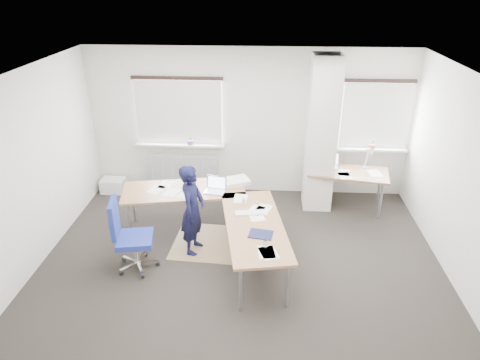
# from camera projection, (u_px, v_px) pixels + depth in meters

# --- Properties ---
(ground) EXTENTS (6.00, 6.00, 0.00)m
(ground) POSITION_uv_depth(u_px,v_px,m) (240.00, 266.00, 6.39)
(ground) COLOR black
(ground) RESTS_ON ground
(room_shell) EXTENTS (6.04, 5.04, 2.82)m
(room_shell) POSITION_uv_depth(u_px,v_px,m) (255.00, 146.00, 6.02)
(room_shell) COLOR beige
(room_shell) RESTS_ON ground
(floor_mat) EXTENTS (1.35, 1.17, 0.01)m
(floor_mat) POSITION_uv_depth(u_px,v_px,m) (214.00, 243.00, 6.93)
(floor_mat) COLOR #92734F
(floor_mat) RESTS_ON ground
(white_crate) EXTENTS (0.47, 0.34, 0.27)m
(white_crate) POSITION_uv_depth(u_px,v_px,m) (113.00, 185.00, 8.50)
(white_crate) COLOR white
(white_crate) RESTS_ON ground
(desk_main) EXTENTS (2.82, 2.63, 0.96)m
(desk_main) POSITION_uv_depth(u_px,v_px,m) (219.00, 207.00, 6.59)
(desk_main) COLOR #8E613D
(desk_main) RESTS_ON ground
(desk_side) EXTENTS (1.50, 0.93, 1.22)m
(desk_side) POSITION_uv_depth(u_px,v_px,m) (348.00, 173.00, 7.71)
(desk_side) COLOR #8E613D
(desk_side) RESTS_ON ground
(task_chair) EXTENTS (0.63, 0.62, 1.13)m
(task_chair) POSITION_uv_depth(u_px,v_px,m) (133.00, 250.00, 6.21)
(task_chair) COLOR navy
(task_chair) RESTS_ON ground
(person) EXTENTS (0.43, 0.58, 1.45)m
(person) POSITION_uv_depth(u_px,v_px,m) (193.00, 210.00, 6.44)
(person) COLOR black
(person) RESTS_ON ground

